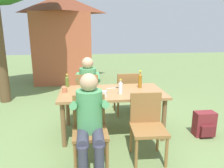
# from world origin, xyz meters

# --- Properties ---
(ground_plane) EXTENTS (24.00, 24.00, 0.00)m
(ground_plane) POSITION_xyz_m (0.00, 0.00, 0.00)
(ground_plane) COLOR #6B844C
(dining_table) EXTENTS (1.67, 0.90, 0.72)m
(dining_table) POSITION_xyz_m (0.00, 0.00, 0.64)
(dining_table) COLOR #A37547
(dining_table) RESTS_ON ground_plane
(chair_near_left) EXTENTS (0.45, 0.45, 0.87)m
(chair_near_left) POSITION_xyz_m (-0.38, -0.75, 0.49)
(chair_near_left) COLOR olive
(chair_near_left) RESTS_ON ground_plane
(chair_far_left) EXTENTS (0.48, 0.48, 0.87)m
(chair_far_left) POSITION_xyz_m (-0.38, 0.75, 0.49)
(chair_far_left) COLOR olive
(chair_far_left) RESTS_ON ground_plane
(chair_far_right) EXTENTS (0.46, 0.46, 0.87)m
(chair_far_right) POSITION_xyz_m (0.38, 0.75, 0.49)
(chair_far_right) COLOR olive
(chair_far_right) RESTS_ON ground_plane
(chair_near_right) EXTENTS (0.46, 0.46, 0.87)m
(chair_near_right) POSITION_xyz_m (0.38, -0.75, 0.49)
(chair_near_right) COLOR olive
(chair_near_right) RESTS_ON ground_plane
(person_in_white_shirt) EXTENTS (0.47, 0.62, 1.18)m
(person_in_white_shirt) POSITION_xyz_m (-0.38, -0.86, 0.66)
(person_in_white_shirt) COLOR #4C935B
(person_in_white_shirt) RESTS_ON ground_plane
(person_in_plaid_shirt) EXTENTS (0.47, 0.62, 1.18)m
(person_in_plaid_shirt) POSITION_xyz_m (-0.38, 0.86, 0.66)
(person_in_plaid_shirt) COLOR #4C935B
(person_in_plaid_shirt) RESTS_ON ground_plane
(bottle_amber) EXTENTS (0.06, 0.06, 0.30)m
(bottle_amber) POSITION_xyz_m (0.50, 0.16, 0.85)
(bottle_amber) COLOR #996019
(bottle_amber) RESTS_ON dining_table
(bottle_clear) EXTENTS (0.06, 0.06, 0.23)m
(bottle_clear) POSITION_xyz_m (0.11, -0.15, 0.82)
(bottle_clear) COLOR white
(bottle_clear) RESTS_ON dining_table
(bottle_green) EXTENTS (0.06, 0.06, 0.32)m
(bottle_green) POSITION_xyz_m (-0.35, -0.26, 0.86)
(bottle_green) COLOR #287A38
(bottle_green) RESTS_ON dining_table
(bottle_olive) EXTENTS (0.06, 0.06, 0.23)m
(bottle_olive) POSITION_xyz_m (-0.74, 0.36, 0.82)
(bottle_olive) COLOR #566623
(bottle_olive) RESTS_ON dining_table
(cup_glass) EXTENTS (0.08, 0.08, 0.08)m
(cup_glass) POSITION_xyz_m (-0.15, -0.27, 0.76)
(cup_glass) COLOR silver
(cup_glass) RESTS_ON dining_table
(cup_terracotta) EXTENTS (0.08, 0.08, 0.08)m
(cup_terracotta) POSITION_xyz_m (-0.75, 0.03, 0.76)
(cup_terracotta) COLOR #BC6B47
(cup_terracotta) RESTS_ON dining_table
(table_knife) EXTENTS (0.24, 0.07, 0.01)m
(table_knife) POSITION_xyz_m (0.06, 0.18, 0.73)
(table_knife) COLOR silver
(table_knife) RESTS_ON dining_table
(backpack_by_near_side) EXTENTS (0.33, 0.24, 0.40)m
(backpack_by_near_side) POSITION_xyz_m (1.47, -0.30, 0.20)
(backpack_by_near_side) COLOR maroon
(backpack_by_near_side) RESTS_ON ground_plane
(brick_kiosk) EXTENTS (2.03, 1.73, 2.75)m
(brick_kiosk) POSITION_xyz_m (-1.11, 3.97, 1.44)
(brick_kiosk) COLOR #B25638
(brick_kiosk) RESTS_ON ground_plane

